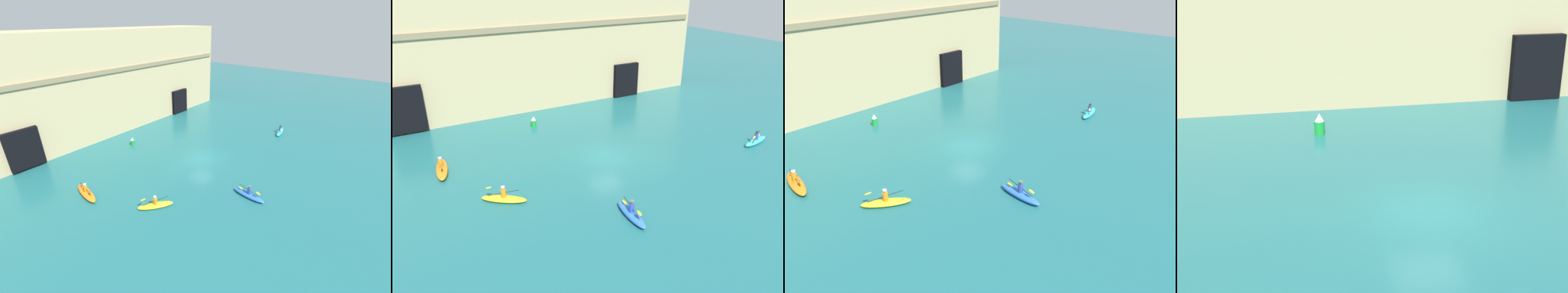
% 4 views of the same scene
% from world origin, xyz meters
% --- Properties ---
extents(ground_plane, '(120.00, 120.00, 0.00)m').
position_xyz_m(ground_plane, '(0.00, 0.00, 0.00)').
color(ground_plane, '#1E6066').
extents(cliff_bluff, '(41.81, 7.43, 13.20)m').
position_xyz_m(cliff_bluff, '(-1.49, 16.53, 6.58)').
color(cliff_bluff, tan).
rests_on(cliff_bluff, ground).
extents(kayak_orange, '(1.37, 3.57, 1.20)m').
position_xyz_m(kayak_orange, '(-12.00, 3.91, 0.25)').
color(kayak_orange, orange).
rests_on(kayak_orange, ground).
extents(kayak_blue, '(0.97, 3.15, 1.19)m').
position_xyz_m(kayak_blue, '(-3.03, -7.65, 0.25)').
color(kayak_blue, blue).
rests_on(kayak_blue, ground).
extents(kayak_yellow, '(2.92, 2.42, 1.09)m').
position_xyz_m(kayak_yellow, '(-9.21, -2.15, 0.21)').
color(kayak_yellow, yellow).
rests_on(kayak_yellow, ground).
extents(kayak_cyan, '(3.28, 1.36, 1.09)m').
position_xyz_m(kayak_cyan, '(12.65, -3.97, 0.23)').
color(kayak_cyan, '#33B2C6').
rests_on(kayak_cyan, ground).
extents(marker_buoy, '(0.51, 0.51, 1.04)m').
position_xyz_m(marker_buoy, '(-2.68, 8.97, 0.48)').
color(marker_buoy, green).
rests_on(marker_buoy, ground).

